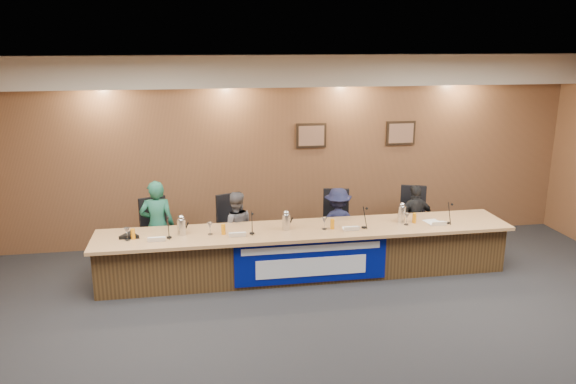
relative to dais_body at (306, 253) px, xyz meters
name	(u,v)px	position (x,y,z in m)	size (l,w,h in m)	color
floor	(348,361)	(0.00, -2.40, -0.35)	(10.00, 10.00, 0.00)	black
ceiling	(358,64)	(0.00, -2.40, 2.85)	(10.00, 8.00, 0.04)	silver
wall_back	(288,150)	(0.00, 1.60, 1.25)	(10.00, 0.04, 3.20)	brown
soffit	(290,71)	(0.00, 1.35, 2.60)	(10.00, 0.50, 0.50)	beige
dais_body	(306,253)	(0.00, 0.00, 0.00)	(6.00, 0.80, 0.70)	#473119
dais_top	(306,230)	(0.00, -0.05, 0.38)	(6.10, 0.95, 0.05)	#B2804F
banner	(311,261)	(0.00, -0.41, 0.03)	(2.20, 0.02, 0.65)	#010C71
banner_text_upper	(312,248)	(0.00, -0.43, 0.23)	(2.00, 0.01, 0.10)	silver
banner_text_lower	(312,267)	(0.00, -0.43, -0.05)	(1.60, 0.01, 0.28)	silver
wall_photo_left	(311,136)	(0.40, 1.57, 1.50)	(0.52, 0.04, 0.42)	black
wall_photo_right	(401,133)	(2.00, 1.57, 1.50)	(0.52, 0.04, 0.42)	black
panelist_a	(157,226)	(-2.18, 0.59, 0.35)	(0.51, 0.34, 1.41)	#1A5642
panelist_b	(236,229)	(-1.00, 0.59, 0.24)	(0.57, 0.45, 1.18)	#525156
panelist_c	(338,223)	(0.64, 0.59, 0.23)	(0.75, 0.43, 1.17)	black
panelist_d	(415,219)	(1.94, 0.59, 0.23)	(0.68, 0.28, 1.16)	black
office_chair_a	(159,238)	(-2.18, 0.69, 0.13)	(0.48, 0.48, 0.08)	black
office_chair_b	(235,233)	(-1.00, 0.69, 0.13)	(0.48, 0.48, 0.08)	black
office_chair_c	(336,228)	(0.64, 0.69, 0.13)	(0.48, 0.48, 0.08)	black
office_chair_d	(412,223)	(1.94, 0.69, 0.13)	(0.48, 0.48, 0.08)	black
nameplate_a	(156,239)	(-2.14, -0.27, 0.45)	(0.24, 0.06, 0.09)	white
microphone_a	(169,237)	(-1.97, -0.13, 0.41)	(0.07, 0.07, 0.02)	black
juice_glass_a	(133,234)	(-2.46, -0.09, 0.47)	(0.06, 0.06, 0.15)	orange
water_glass_a	(127,234)	(-2.54, -0.13, 0.49)	(0.08, 0.08, 0.18)	silver
nameplate_b	(238,234)	(-1.03, -0.27, 0.45)	(0.24, 0.06, 0.09)	white
microphone_b	(252,233)	(-0.82, -0.15, 0.41)	(0.07, 0.07, 0.02)	black
juice_glass_b	(223,229)	(-1.22, -0.10, 0.47)	(0.06, 0.06, 0.15)	orange
water_glass_b	(210,229)	(-1.40, -0.08, 0.49)	(0.08, 0.08, 0.18)	silver
nameplate_c	(352,228)	(0.62, -0.28, 0.45)	(0.24, 0.06, 0.09)	white
microphone_c	(364,227)	(0.84, -0.17, 0.41)	(0.07, 0.07, 0.02)	black
juice_glass_c	(332,224)	(0.37, -0.13, 0.47)	(0.06, 0.06, 0.15)	orange
water_glass_c	(324,223)	(0.25, -0.13, 0.49)	(0.08, 0.08, 0.18)	silver
nameplate_d	(439,223)	(1.96, -0.27, 0.45)	(0.24, 0.06, 0.09)	white
microphone_d	(448,223)	(2.14, -0.18, 0.41)	(0.07, 0.07, 0.02)	black
juice_glass_d	(414,218)	(1.66, -0.06, 0.47)	(0.06, 0.06, 0.15)	orange
water_glass_d	(407,219)	(1.51, -0.13, 0.49)	(0.08, 0.08, 0.18)	silver
carafe_left	(182,227)	(-1.80, -0.02, 0.52)	(0.12, 0.12, 0.23)	silver
carafe_mid	(286,222)	(-0.30, -0.05, 0.52)	(0.12, 0.12, 0.23)	silver
carafe_right	(402,214)	(1.48, 0.00, 0.53)	(0.12, 0.12, 0.25)	silver
speakerphone	(130,236)	(-2.52, -0.01, 0.43)	(0.32, 0.32, 0.05)	black
paper_stack	(434,222)	(1.96, -0.10, 0.40)	(0.22, 0.30, 0.01)	white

